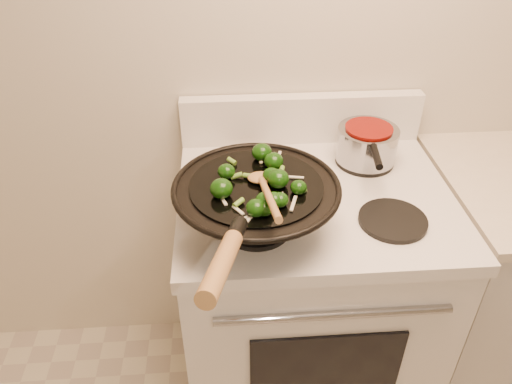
{
  "coord_description": "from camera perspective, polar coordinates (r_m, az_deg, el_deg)",
  "views": [
    {
      "loc": [
        -0.52,
        0.03,
        1.75
      ],
      "look_at": [
        -0.45,
        1.03,
        1.03
      ],
      "focal_mm": 35.0,
      "sensor_mm": 36.0,
      "label": 1
    }
  ],
  "objects": [
    {
      "name": "stove",
      "position": [
        1.74,
        5.72,
        -12.1
      ],
      "size": [
        0.78,
        0.67,
        1.08
      ],
      "color": "white",
      "rests_on": "ground"
    },
    {
      "name": "wok",
      "position": [
        1.24,
        -0.0,
        -1.39
      ],
      "size": [
        0.42,
        0.68,
        0.25
      ],
      "color": "black",
      "rests_on": "stove"
    },
    {
      "name": "stirfry",
      "position": [
        1.19,
        0.66,
        1.02
      ],
      "size": [
        0.23,
        0.3,
        0.05
      ],
      "color": "#0F3308",
      "rests_on": "wok"
    },
    {
      "name": "wooden_spoon",
      "position": [
        1.14,
        1.05,
        0.45
      ],
      "size": [
        0.07,
        0.3,
        0.1
      ],
      "color": "#9B6D3C",
      "rests_on": "wok"
    },
    {
      "name": "saucepan",
      "position": [
        1.56,
        12.57,
        5.43
      ],
      "size": [
        0.18,
        0.3,
        0.11
      ],
      "color": "gray",
      "rests_on": "stove"
    }
  ]
}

